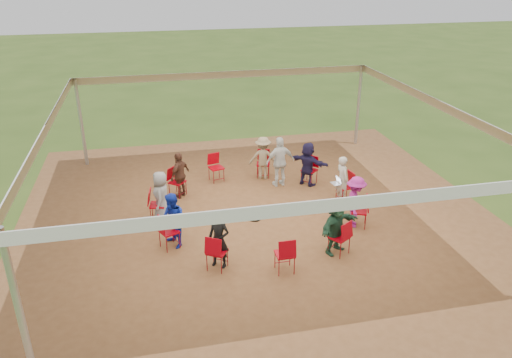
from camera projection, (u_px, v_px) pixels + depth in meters
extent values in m
plane|color=#344C17|center=(258.00, 216.00, 13.94)|extent=(80.00, 80.00, 0.00)
plane|color=brown|center=(258.00, 216.00, 13.94)|extent=(13.00, 13.00, 0.00)
cylinder|color=#B2B2B7|center=(19.00, 310.00, 7.89)|extent=(0.12, 0.12, 3.00)
cylinder|color=#B2B2B7|center=(81.00, 123.00, 16.81)|extent=(0.12, 0.12, 3.00)
cylinder|color=#B2B2B7|center=(358.00, 106.00, 18.78)|extent=(0.12, 0.12, 3.00)
plane|color=silver|center=(258.00, 112.00, 12.72)|extent=(10.30, 10.30, 0.00)
cube|color=white|center=(327.00, 206.00, 8.18)|extent=(10.30, 0.03, 0.24)
cube|color=white|center=(226.00, 75.00, 17.37)|extent=(10.30, 0.03, 0.24)
cube|color=white|center=(45.00, 130.00, 11.76)|extent=(0.03, 10.30, 0.24)
cube|color=white|center=(440.00, 105.00, 13.78)|extent=(0.03, 10.30, 0.24)
imported|color=#B8B3A4|center=(342.00, 179.00, 14.50)|extent=(0.41, 0.56, 1.41)
imported|color=#1E193D|center=(308.00, 164.00, 15.58)|extent=(1.23, 1.31, 1.41)
imported|color=#8F7C5C|center=(263.00, 158.00, 16.05)|extent=(1.00, 0.69, 1.41)
imported|color=#522F22|center=(180.00, 175.00, 14.79)|extent=(0.86, 0.90, 1.41)
imported|color=gray|center=(161.00, 196.00, 13.47)|extent=(0.48, 0.74, 1.41)
imported|color=#132AAA|center=(173.00, 221.00, 12.20)|extent=(0.65, 0.79, 1.41)
imported|color=black|center=(219.00, 239.00, 11.40)|extent=(0.62, 0.56, 1.41)
imported|color=#204730|center=(336.00, 226.00, 11.96)|extent=(1.36, 1.12, 1.41)
imported|color=#9C207E|center=(355.00, 202.00, 13.15)|extent=(0.79, 1.02, 1.41)
imported|color=silver|center=(280.00, 162.00, 15.49)|extent=(1.00, 0.62, 1.60)
torus|color=black|center=(254.00, 219.00, 13.75)|extent=(0.35, 0.35, 0.03)
torus|color=black|center=(256.00, 219.00, 13.72)|extent=(0.28, 0.28, 0.03)
cube|color=#B7B7BC|center=(335.00, 184.00, 14.48)|extent=(0.25, 0.33, 0.01)
cube|color=#B7B7BC|center=(339.00, 180.00, 14.47)|extent=(0.11, 0.31, 0.20)
cube|color=#CCE0FF|center=(338.00, 180.00, 14.46)|extent=(0.09, 0.27, 0.17)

